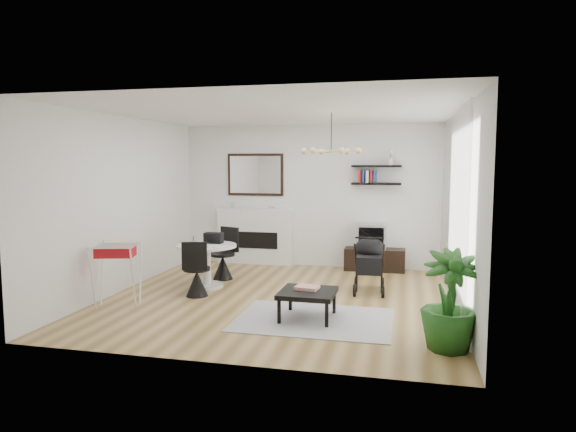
% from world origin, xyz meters
% --- Properties ---
extents(floor, '(5.00, 5.00, 0.00)m').
position_xyz_m(floor, '(0.00, 0.00, 0.00)').
color(floor, brown).
rests_on(floor, ground).
extents(ceiling, '(5.00, 5.00, 0.00)m').
position_xyz_m(ceiling, '(0.00, 0.00, 2.70)').
color(ceiling, white).
rests_on(ceiling, wall_back).
extents(wall_back, '(5.00, 0.00, 5.00)m').
position_xyz_m(wall_back, '(0.00, 2.50, 1.35)').
color(wall_back, white).
rests_on(wall_back, floor).
extents(wall_left, '(0.00, 5.00, 5.00)m').
position_xyz_m(wall_left, '(-2.50, 0.00, 1.35)').
color(wall_left, white).
rests_on(wall_left, floor).
extents(wall_right, '(0.00, 5.00, 5.00)m').
position_xyz_m(wall_right, '(2.50, 0.00, 1.35)').
color(wall_right, white).
rests_on(wall_right, floor).
extents(sheer_curtain, '(0.04, 3.60, 2.60)m').
position_xyz_m(sheer_curtain, '(2.40, 0.20, 1.35)').
color(sheer_curtain, white).
rests_on(sheer_curtain, wall_right).
extents(fireplace, '(1.50, 0.17, 2.16)m').
position_xyz_m(fireplace, '(-1.10, 2.42, 0.69)').
color(fireplace, white).
rests_on(fireplace, floor).
extents(shelf_lower, '(0.90, 0.25, 0.04)m').
position_xyz_m(shelf_lower, '(1.24, 2.37, 1.60)').
color(shelf_lower, black).
rests_on(shelf_lower, wall_back).
extents(shelf_upper, '(0.90, 0.25, 0.04)m').
position_xyz_m(shelf_upper, '(1.24, 2.37, 1.92)').
color(shelf_upper, black).
rests_on(shelf_upper, wall_back).
extents(pendant_lamp, '(0.90, 0.90, 0.10)m').
position_xyz_m(pendant_lamp, '(0.70, 0.30, 2.15)').
color(pendant_lamp, tan).
rests_on(pendant_lamp, ceiling).
extents(tv_console, '(1.10, 0.38, 0.41)m').
position_xyz_m(tv_console, '(1.24, 2.30, 0.21)').
color(tv_console, black).
rests_on(tv_console, floor).
extents(crt_tv, '(0.53, 0.46, 0.46)m').
position_xyz_m(crt_tv, '(1.18, 2.29, 0.64)').
color(crt_tv, '#B6B6B8').
rests_on(crt_tv, tv_console).
extents(dining_table, '(0.94, 0.94, 0.69)m').
position_xyz_m(dining_table, '(-1.29, 0.41, 0.45)').
color(dining_table, white).
rests_on(dining_table, floor).
extents(laptop, '(0.35, 0.30, 0.02)m').
position_xyz_m(laptop, '(-1.35, 0.37, 0.70)').
color(laptop, black).
rests_on(laptop, dining_table).
extents(black_bag, '(0.29, 0.18, 0.17)m').
position_xyz_m(black_bag, '(-1.24, 0.58, 0.77)').
color(black_bag, black).
rests_on(black_bag, dining_table).
extents(newspaper, '(0.37, 0.32, 0.01)m').
position_xyz_m(newspaper, '(-1.13, 0.28, 0.69)').
color(newspaper, silver).
rests_on(newspaper, dining_table).
extents(drinking_glass, '(0.06, 0.06, 0.10)m').
position_xyz_m(drinking_glass, '(-1.56, 0.55, 0.74)').
color(drinking_glass, white).
rests_on(drinking_glass, dining_table).
extents(chair_far, '(0.46, 0.47, 0.88)m').
position_xyz_m(chair_far, '(-1.24, 1.03, 0.28)').
color(chair_far, black).
rests_on(chair_far, floor).
extents(chair_near, '(0.43, 0.44, 0.85)m').
position_xyz_m(chair_near, '(-1.23, -0.15, 0.27)').
color(chair_near, black).
rests_on(chair_near, floor).
extents(drying_rack, '(0.70, 0.68, 0.87)m').
position_xyz_m(drying_rack, '(-2.08, -0.90, 0.46)').
color(drying_rack, white).
rests_on(drying_rack, floor).
extents(stroller, '(0.50, 0.78, 0.93)m').
position_xyz_m(stroller, '(1.25, 0.71, 0.40)').
color(stroller, black).
rests_on(stroller, floor).
extents(rug, '(1.96, 1.41, 0.01)m').
position_xyz_m(rug, '(0.67, -0.91, 0.01)').
color(rug, gray).
rests_on(rug, floor).
extents(coffee_table, '(0.70, 0.70, 0.36)m').
position_xyz_m(coffee_table, '(0.59, -0.88, 0.33)').
color(coffee_table, black).
rests_on(coffee_table, rug).
extents(magazines, '(0.31, 0.26, 0.04)m').
position_xyz_m(magazines, '(0.56, -0.80, 0.39)').
color(magazines, '#D14834').
rests_on(magazines, coffee_table).
extents(potted_plant, '(0.69, 0.69, 1.07)m').
position_xyz_m(potted_plant, '(2.25, -1.59, 0.54)').
color(potted_plant, '#1E5418').
rests_on(potted_plant, floor).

